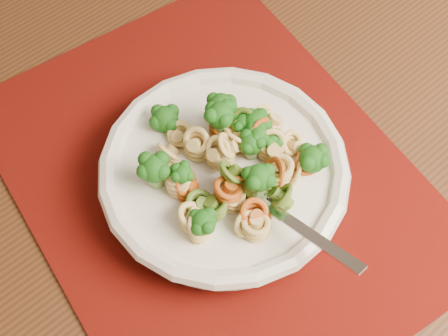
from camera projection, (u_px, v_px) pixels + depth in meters
The scene contains 5 objects.
dining_table at pixel (241, 173), 0.78m from camera, with size 1.58×1.16×0.77m.
placemat at pixel (214, 179), 0.66m from camera, with size 0.48×0.37×0.00m, color #5D1003.
pasta_bowl at pixel (224, 173), 0.63m from camera, with size 0.25×0.25×0.05m.
pasta_broccoli_heap at pixel (224, 165), 0.61m from camera, with size 0.22×0.22×0.06m, color tan, non-canonical shape.
fork at pixel (254, 196), 0.60m from camera, with size 0.19×0.02×0.01m, color silver, non-canonical shape.
Camera 1 is at (-0.55, -0.93, 1.35)m, focal length 50.00 mm.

